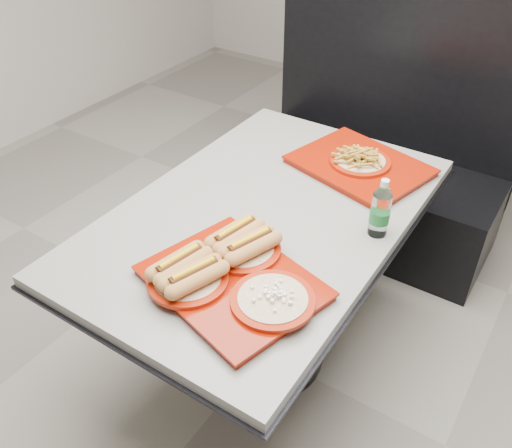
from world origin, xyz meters
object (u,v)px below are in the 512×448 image
Objects in this scene: diner_table at (264,247)px; tray_far at (360,163)px; booth_bench at (376,163)px; tray_near at (229,272)px; water_bottle at (380,211)px.

tray_far reaches higher than diner_table.
tray_near is at bearing -85.72° from booth_bench.
diner_table is 0.43m from tray_near.
tray_near reaches higher than diner_table.
diner_table is at bearing -90.00° from booth_bench.
booth_bench is 2.36× the size of tray_near.
diner_table is 2.48× the size of tray_near.
tray_far is (0.05, 0.80, -0.01)m from tray_near.
diner_table is 2.52× the size of tray_far.
tray_near is at bearing -73.24° from diner_table.
water_bottle reaches higher than tray_near.
water_bottle is at bearing -69.15° from booth_bench.
water_bottle is (0.38, -1.00, 0.44)m from booth_bench.
booth_bench is at bearing 94.28° from tray_near.
tray_near is 0.54m from water_bottle.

